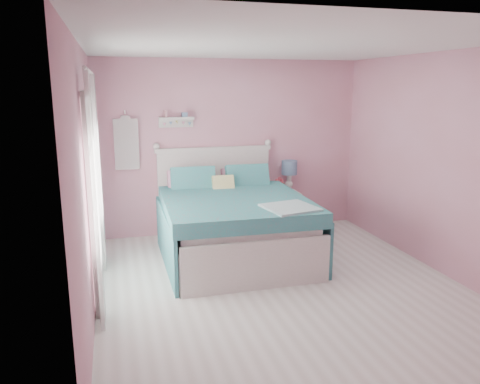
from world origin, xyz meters
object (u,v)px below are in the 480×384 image
nightstand (285,211)px  vase (279,188)px  teacup (285,192)px  bed (232,224)px  table_lamp (289,170)px

nightstand → vase: size_ratio=4.39×
teacup → nightstand: bearing=65.2°
bed → nightstand: (1.09, 0.91, -0.13)m
nightstand → table_lamp: (0.09, 0.07, 0.63)m
table_lamp → vase: 0.33m
bed → teacup: size_ratio=22.72×
vase → bed: bearing=-137.2°
table_lamp → teacup: (-0.15, -0.22, -0.29)m
table_lamp → vase: (-0.18, -0.06, -0.27)m
bed → table_lamp: (1.18, 0.98, 0.51)m
nightstand → table_lamp: table_lamp is taller
teacup → table_lamp: bearing=54.5°
table_lamp → vase: size_ratio=3.50×
vase → table_lamp: bearing=19.6°
table_lamp → nightstand: bearing=-140.2°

